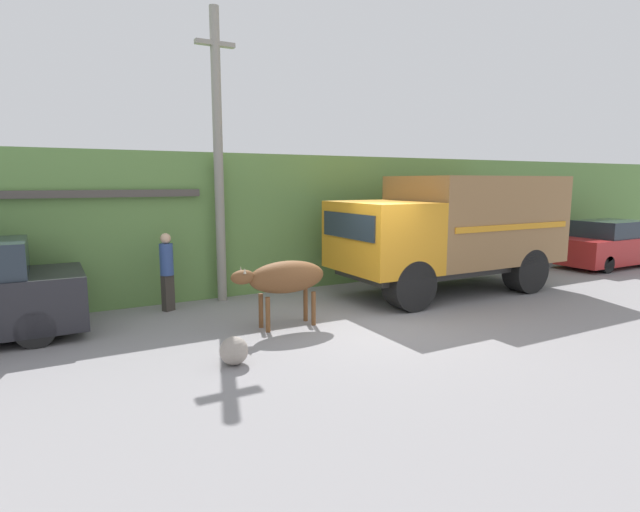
{
  "coord_description": "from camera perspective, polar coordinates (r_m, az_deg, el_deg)",
  "views": [
    {
      "loc": [
        -5.65,
        -8.03,
        2.83
      ],
      "look_at": [
        -0.66,
        1.03,
        1.28
      ],
      "focal_mm": 28.0,
      "sensor_mm": 36.0,
      "label": 1
    }
  ],
  "objects": [
    {
      "name": "brown_cow",
      "position": [
        9.7,
        -4.03,
        -2.52
      ],
      "size": [
        1.93,
        0.63,
        1.31
      ],
      "rotation": [
        0.0,
        0.0,
        -0.16
      ],
      "color": "brown",
      "rests_on": "ground_plane"
    },
    {
      "name": "roadside_rock",
      "position": [
        8.0,
        -9.8,
        -10.63
      ],
      "size": [
        0.44,
        0.44,
        0.44
      ],
      "color": "gray",
      "rests_on": "ground_plane"
    },
    {
      "name": "cargo_truck",
      "position": [
        13.17,
        15.18,
        3.16
      ],
      "size": [
        6.08,
        2.5,
        2.96
      ],
      "rotation": [
        0.0,
        0.0,
        0.03
      ],
      "color": "#2D2D2D",
      "rests_on": "ground_plane"
    },
    {
      "name": "hillside_embankment",
      "position": [
        15.98,
        -8.07,
        4.58
      ],
      "size": [
        32.0,
        6.48,
        3.51
      ],
      "color": "#608C47",
      "rests_on": "ground_plane"
    },
    {
      "name": "building_backdrop",
      "position": [
        12.96,
        -26.76,
        1.0
      ],
      "size": [
        5.47,
        2.7,
        2.65
      ],
      "color": "#C6B793",
      "rests_on": "ground_plane"
    },
    {
      "name": "ground_plane",
      "position": [
        10.22,
        6.1,
        -7.6
      ],
      "size": [
        60.0,
        60.0,
        0.0
      ],
      "primitive_type": "plane",
      "color": "gray"
    },
    {
      "name": "hatchback_car",
      "position": [
        19.25,
        30.09,
        1.12
      ],
      "size": [
        3.86,
        1.68,
        1.54
      ],
      "color": "#B22626",
      "rests_on": "ground_plane"
    },
    {
      "name": "pedestrian_on_hill",
      "position": [
        11.4,
        -17.11,
        -1.25
      ],
      "size": [
        0.39,
        0.39,
        1.72
      ],
      "rotation": [
        0.0,
        0.0,
        3.62
      ],
      "color": "#38332D",
      "rests_on": "ground_plane"
    },
    {
      "name": "utility_pole",
      "position": [
        11.96,
        -11.56,
        11.37
      ],
      "size": [
        0.9,
        0.22,
        6.68
      ],
      "color": "gray",
      "rests_on": "ground_plane"
    }
  ]
}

